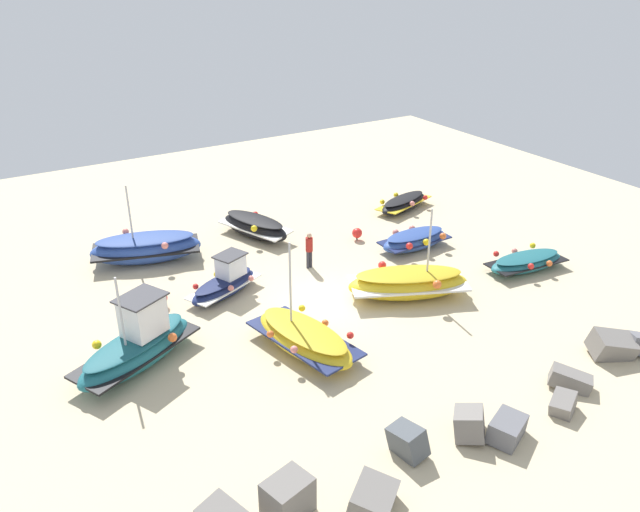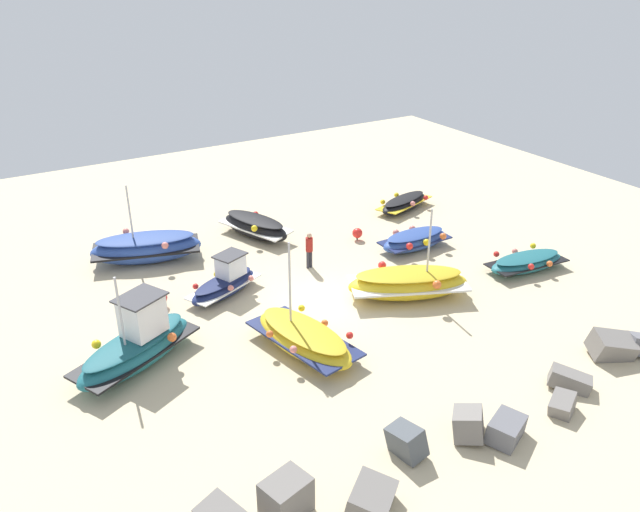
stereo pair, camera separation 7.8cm
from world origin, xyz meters
TOP-DOWN VIEW (x-y plane):
  - ground_plane at (0.00, 0.00)m, footprint 46.56×46.56m
  - fishing_boat_0 at (7.56, 0.38)m, footprint 4.96×3.53m
  - fishing_boat_1 at (2.32, 2.57)m, footprint 2.71×4.81m
  - fishing_boat_2 at (-0.55, -7.21)m, footprint 2.68×4.26m
  - fishing_boat_3 at (4.86, -7.29)m, footprint 5.21×3.20m
  - fishing_boat_4 at (-9.21, 2.28)m, footprint 3.89×2.04m
  - fishing_boat_5 at (-3.21, 1.45)m, footprint 5.25×3.73m
  - fishing_boat_6 at (-9.12, -6.30)m, footprint 3.90×2.37m
  - fishing_boat_7 at (-6.39, -2.02)m, footprint 3.59×1.97m
  - fishing_boat_8 at (3.06, -2.60)m, footprint 3.64×2.44m
  - person_walking at (-1.12, -2.91)m, footprint 0.32×0.32m
  - breakwater_rocks at (1.33, 8.95)m, footprint 21.25×2.79m
  - mooring_buoy_0 at (5.63, -2.99)m, footprint 0.47×0.47m
  - mooring_buoy_1 at (-4.63, -4.27)m, footprint 0.50×0.50m

SIDE VIEW (x-z plane):
  - ground_plane at x=0.00m, z-range 0.00..0.00m
  - mooring_buoy_1 at x=-4.63m, z-range 0.06..0.67m
  - fishing_boat_6 at x=-9.12m, z-range -0.02..0.77m
  - breakwater_rocks at x=1.33m, z-range -0.25..1.00m
  - fishing_boat_4 at x=-9.21m, z-range -0.02..0.78m
  - mooring_buoy_0 at x=5.63m, z-range 0.07..0.70m
  - fishing_boat_7 at x=-6.39m, z-range 0.01..0.89m
  - fishing_boat_1 at x=2.32m, z-range -1.50..2.49m
  - fishing_boat_8 at x=3.06m, z-range -0.30..1.39m
  - fishing_boat_2 at x=-0.55m, z-range 0.00..1.10m
  - fishing_boat_5 at x=-3.21m, z-range -1.29..2.53m
  - fishing_boat_3 at x=4.86m, z-range -1.19..2.54m
  - fishing_boat_0 at x=7.56m, z-range -1.01..2.58m
  - person_walking at x=-1.12m, z-range 0.13..1.80m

